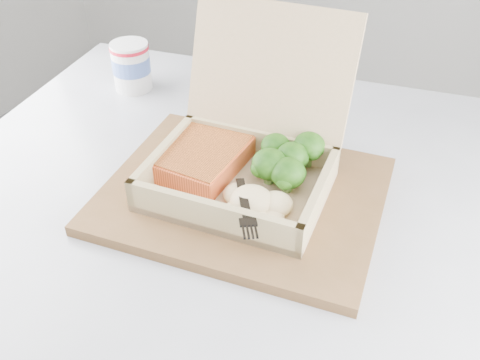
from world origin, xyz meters
The scene contains 9 objects.
cafe_table centered at (-0.36, 0.49, 0.56)m, with size 1.02×1.02×0.76m.
serving_tray centered at (-0.37, 0.55, 0.77)m, with size 0.36×0.29×0.02m, color brown.
takeout_container centered at (-0.38, 0.58, 0.83)m, with size 0.25×0.26×0.21m.
salmon_fillet centered at (-0.44, 0.56, 0.80)m, with size 0.10×0.13×0.03m, color orange.
broccoli_pile centered at (-0.33, 0.59, 0.81)m, with size 0.11×0.11×0.04m, color #347119, non-canonical shape.
mashed_potatoes centered at (-0.34, 0.51, 0.80)m, with size 0.08×0.07×0.03m, color #F9DCA1.
plastic_fork centered at (-0.36, 0.51, 0.81)m, with size 0.09×0.13×0.02m.
paper_cup centered at (-0.69, 0.73, 0.81)m, with size 0.07×0.07×0.08m.
receipt centered at (-0.42, 0.75, 0.76)m, with size 0.08×0.15×0.00m, color white.
Camera 1 is at (-0.13, 0.06, 1.22)m, focal length 40.00 mm.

